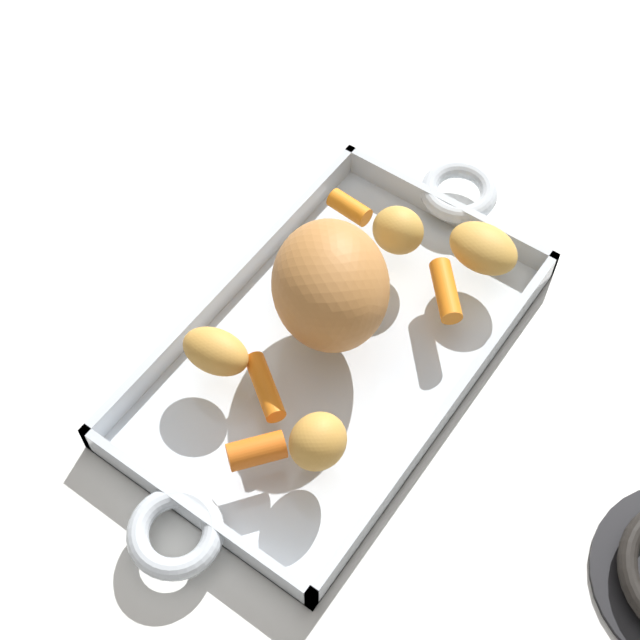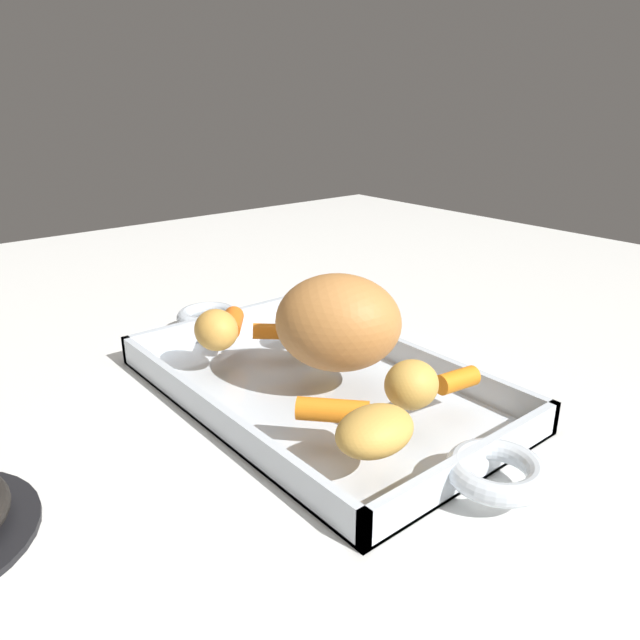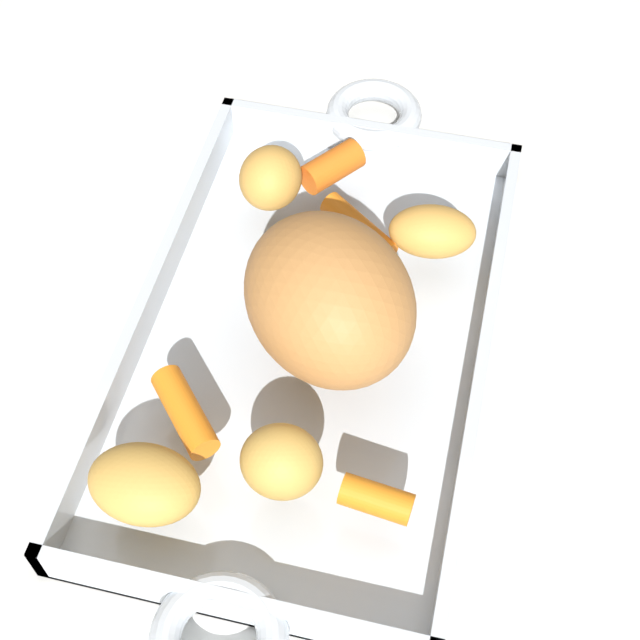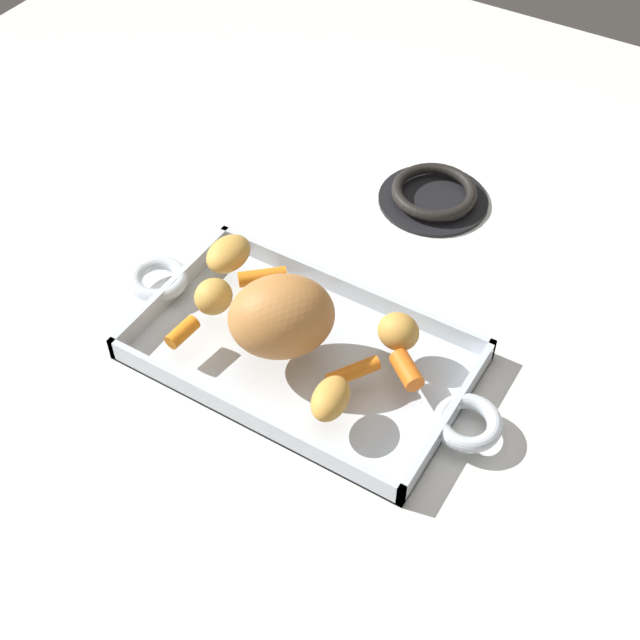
% 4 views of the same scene
% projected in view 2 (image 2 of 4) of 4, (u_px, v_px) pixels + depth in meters
% --- Properties ---
extents(ground_plane, '(1.76, 1.76, 0.00)m').
position_uv_depth(ground_plane, '(315.00, 394.00, 0.59)').
color(ground_plane, silver).
extents(roasting_dish, '(0.49, 0.23, 0.03)m').
position_uv_depth(roasting_dish, '(315.00, 385.00, 0.59)').
color(roasting_dish, silver).
rests_on(roasting_dish, ground_plane).
extents(pork_roast, '(0.15, 0.15, 0.09)m').
position_uv_depth(pork_roast, '(338.00, 322.00, 0.56)').
color(pork_roast, '#BB793D').
rests_on(pork_roast, roasting_dish).
extents(baby_carrot_northeast, '(0.06, 0.05, 0.02)m').
position_uv_depth(baby_carrot_northeast, '(333.00, 410.00, 0.48)').
color(baby_carrot_northeast, orange).
rests_on(baby_carrot_northeast, roasting_dish).
extents(baby_carrot_center_left, '(0.05, 0.06, 0.02)m').
position_uv_depth(baby_carrot_center_left, '(281.00, 332.00, 0.64)').
color(baby_carrot_center_left, orange).
rests_on(baby_carrot_center_left, roasting_dish).
extents(baby_carrot_long, '(0.05, 0.05, 0.02)m').
position_uv_depth(baby_carrot_long, '(232.00, 323.00, 0.66)').
color(baby_carrot_long, orange).
rests_on(baby_carrot_long, roasting_dish).
extents(baby_carrot_southeast, '(0.02, 0.04, 0.02)m').
position_uv_depth(baby_carrot_southeast, '(457.00, 380.00, 0.53)').
color(baby_carrot_southeast, orange).
rests_on(baby_carrot_southeast, roasting_dish).
extents(potato_near_roast, '(0.05, 0.07, 0.03)m').
position_uv_depth(potato_near_roast, '(375.00, 431.00, 0.43)').
color(potato_near_roast, gold).
rests_on(potato_near_roast, roasting_dish).
extents(potato_halved, '(0.05, 0.04, 0.04)m').
position_uv_depth(potato_halved, '(216.00, 330.00, 0.61)').
color(potato_halved, gold).
rests_on(potato_halved, roasting_dish).
extents(potato_golden_large, '(0.05, 0.06, 0.03)m').
position_uv_depth(potato_golden_large, '(317.00, 314.00, 0.67)').
color(potato_golden_large, gold).
rests_on(potato_golden_large, roasting_dish).
extents(potato_whole, '(0.04, 0.05, 0.04)m').
position_uv_depth(potato_whole, '(411.00, 385.00, 0.50)').
color(potato_whole, gold).
rests_on(potato_whole, roasting_dish).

